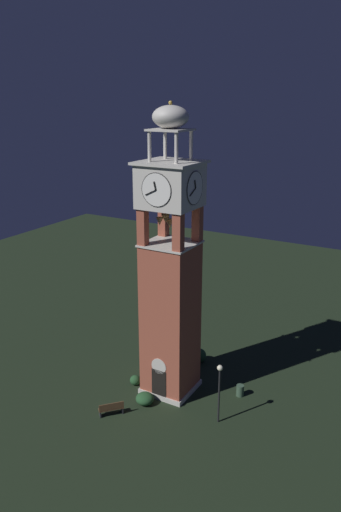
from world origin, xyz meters
The scene contains 8 objects.
ground centered at (0.00, 0.00, 0.00)m, with size 80.00×80.00×0.00m, color black.
clock_tower centered at (0.00, 0.00, 8.03)m, with size 3.68×3.68×19.30m.
park_bench centered at (-1.77, -4.54, 0.48)m, with size 1.40×1.48×0.95m.
lamp_post centered at (4.47, -1.74, 2.77)m, with size 0.36×0.36×4.02m.
trash_bin centered at (4.56, 1.61, 0.40)m, with size 0.52×0.52×0.80m, color #38513D.
shrub_near_entry centered at (-0.58, -2.41, 0.39)m, with size 1.22×1.22×0.77m, color #234C28.
shrub_left_of_tower centered at (0.09, 4.31, 0.54)m, with size 1.05×1.05×1.08m, color #234C28.
shrub_behind_bench centered at (-2.42, -0.82, 0.36)m, with size 0.76×0.76×0.71m, color #234C28.
Camera 1 is at (15.08, -26.22, 19.51)m, focal length 34.79 mm.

